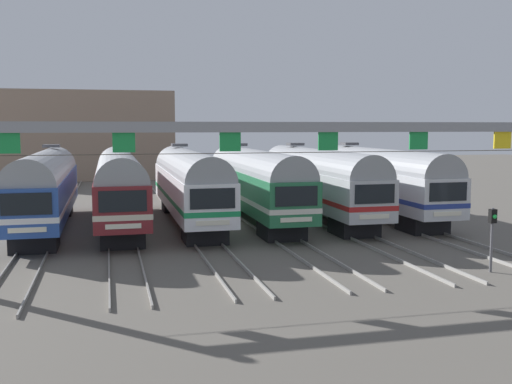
% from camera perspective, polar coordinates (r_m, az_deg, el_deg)
% --- Properties ---
extents(ground_plane, '(160.00, 160.00, 0.00)m').
position_cam_1_polar(ground_plane, '(39.57, -3.19, -2.90)').
color(ground_plane, '#5B564F').
extents(track_bed, '(23.40, 70.00, 0.15)m').
position_cam_1_polar(track_bed, '(56.21, -6.40, -0.14)').
color(track_bed, gray).
rests_on(track_bed, ground).
extents(commuter_train_blue, '(2.88, 18.06, 5.05)m').
position_cam_1_polar(commuter_train_blue, '(38.75, -19.33, 0.57)').
color(commuter_train_blue, '#284C9E').
rests_on(commuter_train_blue, ground).
extents(commuter_train_maroon, '(2.88, 18.06, 4.77)m').
position_cam_1_polar(commuter_train_maroon, '(38.57, -12.84, 0.74)').
color(commuter_train_maroon, maroon).
rests_on(commuter_train_maroon, ground).
extents(commuter_train_white, '(2.88, 18.06, 5.05)m').
position_cam_1_polar(commuter_train_white, '(38.89, -6.38, 0.90)').
color(commuter_train_white, white).
rests_on(commuter_train_white, ground).
extents(commuter_train_green, '(2.88, 18.06, 5.05)m').
position_cam_1_polar(commuter_train_green, '(39.70, -0.10, 1.05)').
color(commuter_train_green, '#236B42').
rests_on(commuter_train_green, ground).
extents(commuter_train_stainless, '(2.88, 18.06, 5.05)m').
position_cam_1_polar(commuter_train_stainless, '(40.96, 5.86, 1.17)').
color(commuter_train_stainless, '#B2B5BA').
rests_on(commuter_train_stainless, ground).
extents(commuter_train_silver, '(2.88, 18.06, 5.05)m').
position_cam_1_polar(commuter_train_silver, '(42.63, 11.41, 1.28)').
color(commuter_train_silver, silver).
rests_on(commuter_train_silver, ground).
extents(catenary_gantry, '(27.13, 0.44, 6.97)m').
position_cam_1_polar(catenary_gantry, '(25.94, 2.30, 4.25)').
color(catenary_gantry, gray).
rests_on(catenary_gantry, ground).
extents(yard_signal_mast, '(0.28, 0.35, 2.80)m').
position_cam_1_polar(yard_signal_mast, '(27.78, 21.49, -3.14)').
color(yard_signal_mast, '#59595E').
rests_on(yard_signal_mast, ground).
extents(maintenance_building, '(23.68, 10.00, 10.41)m').
position_cam_1_polar(maintenance_building, '(76.12, -17.00, 5.16)').
color(maintenance_building, gray).
rests_on(maintenance_building, ground).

